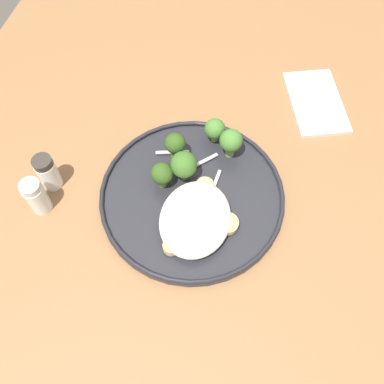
% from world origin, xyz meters
% --- Properties ---
extents(ground, '(6.00, 6.00, 0.00)m').
position_xyz_m(ground, '(0.00, 0.00, 0.00)').
color(ground, '#47423D').
extents(wooden_dining_table, '(1.40, 1.00, 0.74)m').
position_xyz_m(wooden_dining_table, '(0.00, 0.00, 0.66)').
color(wooden_dining_table, brown).
rests_on(wooden_dining_table, ground).
extents(dinner_plate, '(0.29, 0.29, 0.02)m').
position_xyz_m(dinner_plate, '(0.04, 0.02, 0.75)').
color(dinner_plate, '#232328').
rests_on(dinner_plate, wooden_dining_table).
extents(noodle_bed, '(0.13, 0.11, 0.03)m').
position_xyz_m(noodle_bed, '(-0.01, 0.01, 0.77)').
color(noodle_bed, beige).
rests_on(noodle_bed, dinner_plate).
extents(seared_scallop_tilted_round, '(0.03, 0.03, 0.01)m').
position_xyz_m(seared_scallop_tilted_round, '(-0.00, 0.02, 0.76)').
color(seared_scallop_tilted_round, '#E5C689').
rests_on(seared_scallop_tilted_round, dinner_plate).
extents(seared_scallop_right_edge, '(0.02, 0.02, 0.02)m').
position_xyz_m(seared_scallop_right_edge, '(-0.03, 0.02, 0.76)').
color(seared_scallop_right_edge, '#E5C689').
rests_on(seared_scallop_right_edge, dinner_plate).
extents(seared_scallop_front_small, '(0.03, 0.03, 0.02)m').
position_xyz_m(seared_scallop_front_small, '(-0.01, -0.01, 0.76)').
color(seared_scallop_front_small, '#E5C689').
rests_on(seared_scallop_front_small, dinner_plate).
extents(seared_scallop_center_golden, '(0.02, 0.02, 0.02)m').
position_xyz_m(seared_scallop_center_golden, '(-0.06, 0.03, 0.76)').
color(seared_scallop_center_golden, '#E5C689').
rests_on(seared_scallop_center_golden, dinner_plate).
extents(seared_scallop_large_seared, '(0.03, 0.03, 0.01)m').
position_xyz_m(seared_scallop_large_seared, '(-0.00, -0.04, 0.76)').
color(seared_scallop_large_seared, '#E5C689').
rests_on(seared_scallop_large_seared, dinner_plate).
extents(seared_scallop_on_noodles, '(0.02, 0.02, 0.01)m').
position_xyz_m(seared_scallop_on_noodles, '(0.02, 0.04, 0.76)').
color(seared_scallop_on_noodles, beige).
rests_on(seared_scallop_on_noodles, dinner_plate).
extents(seared_scallop_rear_pale, '(0.03, 0.03, 0.02)m').
position_xyz_m(seared_scallop_rear_pale, '(0.05, 0.01, 0.76)').
color(seared_scallop_rear_pale, beige).
rests_on(seared_scallop_rear_pale, dinner_plate).
extents(broccoli_floret_front_edge, '(0.03, 0.03, 0.05)m').
position_xyz_m(broccoli_floret_front_edge, '(0.10, 0.07, 0.78)').
color(broccoli_floret_front_edge, '#7A994C').
rests_on(broccoli_floret_front_edge, dinner_plate).
extents(broccoli_floret_near_rim, '(0.03, 0.03, 0.05)m').
position_xyz_m(broccoli_floret_near_rim, '(0.05, 0.07, 0.78)').
color(broccoli_floret_near_rim, '#7A994C').
rests_on(broccoli_floret_near_rim, dinner_plate).
extents(broccoli_floret_small_sprig, '(0.03, 0.03, 0.05)m').
position_xyz_m(broccoli_floret_small_sprig, '(0.15, 0.01, 0.78)').
color(broccoli_floret_small_sprig, '#89A356').
rests_on(broccoli_floret_small_sprig, dinner_plate).
extents(broccoli_floret_split_head, '(0.04, 0.04, 0.06)m').
position_xyz_m(broccoli_floret_split_head, '(0.07, 0.04, 0.79)').
color(broccoli_floret_split_head, '#7A994C').
rests_on(broccoli_floret_split_head, dinner_plate).
extents(broccoli_floret_tall_stalk, '(0.04, 0.04, 0.06)m').
position_xyz_m(broccoli_floret_tall_stalk, '(0.13, -0.02, 0.79)').
color(broccoli_floret_tall_stalk, '#7A994C').
rests_on(broccoli_floret_tall_stalk, dinner_plate).
extents(onion_sliver_short_strip, '(0.06, 0.01, 0.00)m').
position_xyz_m(onion_sliver_short_strip, '(0.07, -0.01, 0.75)').
color(onion_sliver_short_strip, silver).
rests_on(onion_sliver_short_strip, dinner_plate).
extents(onion_sliver_curled_piece, '(0.02, 0.05, 0.00)m').
position_xyz_m(onion_sliver_curled_piece, '(0.11, 0.07, 0.75)').
color(onion_sliver_curled_piece, silver).
rests_on(onion_sliver_curled_piece, dinner_plate).
extents(onion_sliver_long_sliver, '(0.04, 0.04, 0.00)m').
position_xyz_m(onion_sliver_long_sliver, '(0.10, 0.02, 0.75)').
color(onion_sliver_long_sliver, silver).
rests_on(onion_sliver_long_sliver, dinner_plate).
extents(folded_napkin, '(0.17, 0.14, 0.01)m').
position_xyz_m(folded_napkin, '(0.28, -0.15, 0.74)').
color(folded_napkin, silver).
rests_on(folded_napkin, wooden_dining_table).
extents(salt_shaker, '(0.03, 0.03, 0.07)m').
position_xyz_m(salt_shaker, '(-0.03, 0.25, 0.77)').
color(salt_shaker, white).
rests_on(salt_shaker, wooden_dining_table).
extents(pepper_shaker, '(0.03, 0.03, 0.07)m').
position_xyz_m(pepper_shaker, '(0.02, 0.25, 0.77)').
color(pepper_shaker, white).
rests_on(pepper_shaker, wooden_dining_table).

